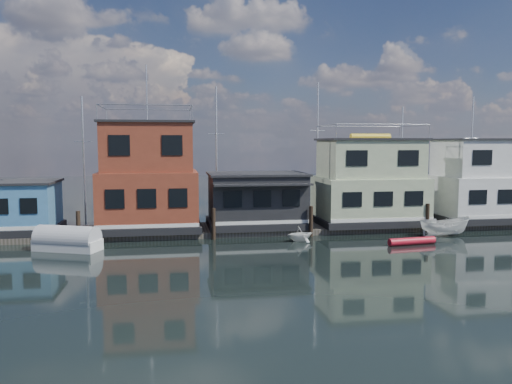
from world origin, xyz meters
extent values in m
plane|color=black|center=(0.00, 0.00, 0.00)|extent=(160.00, 160.00, 0.00)
cube|color=#595147|center=(0.00, 12.00, 0.20)|extent=(48.00, 5.00, 0.40)
cube|color=black|center=(-18.00, 12.00, 0.65)|extent=(6.40, 4.90, 0.50)
cube|color=teal|center=(-18.00, 12.00, 2.40)|extent=(6.00, 4.50, 3.00)
cube|color=black|center=(-18.00, 12.00, 3.98)|extent=(6.30, 4.80, 0.16)
cube|color=black|center=(-8.50, 12.00, 0.65)|extent=(7.40, 5.90, 0.50)
cube|color=brown|center=(-8.50, 12.00, 2.77)|extent=(7.00, 5.50, 3.74)
cube|color=brown|center=(-8.50, 12.00, 6.37)|extent=(6.30, 4.95, 3.46)
cube|color=black|center=(-8.50, 12.00, 8.18)|extent=(6.65, 5.23, 0.16)
cylinder|color=silver|center=(-8.50, 12.00, 10.26)|extent=(0.08, 0.08, 4.00)
cube|color=black|center=(-0.50, 12.00, 0.65)|extent=(7.40, 5.40, 0.50)
cube|color=black|center=(-0.50, 12.00, 2.60)|extent=(7.00, 5.00, 3.40)
cube|color=black|center=(-0.50, 12.00, 4.38)|extent=(7.30, 5.30, 0.16)
cube|color=black|center=(-0.50, 9.20, 3.79)|extent=(7.00, 1.20, 0.12)
cube|color=black|center=(8.50, 12.00, 0.65)|extent=(8.40, 5.90, 0.50)
cube|color=#ADBB91|center=(8.50, 12.00, 2.46)|extent=(8.00, 5.50, 3.12)
cube|color=#ADBB91|center=(8.50, 12.00, 5.46)|extent=(7.20, 4.95, 2.88)
cube|color=black|center=(8.50, 12.00, 6.98)|extent=(7.60, 5.23, 0.16)
cylinder|color=gold|center=(8.50, 12.00, 7.15)|extent=(3.20, 0.56, 0.56)
cube|color=black|center=(18.50, 12.00, 0.65)|extent=(8.40, 5.90, 0.50)
cube|color=silver|center=(18.50, 12.00, 2.46)|extent=(8.00, 5.50, 3.12)
cube|color=silver|center=(18.50, 12.00, 5.46)|extent=(7.20, 4.95, 2.88)
cube|color=black|center=(18.50, 12.00, 6.98)|extent=(7.60, 5.23, 0.16)
cylinder|color=#2D2116|center=(-13.00, 9.20, 1.10)|extent=(0.28, 0.28, 2.20)
cylinder|color=#2D2116|center=(-4.00, 9.20, 1.10)|extent=(0.28, 0.28, 2.20)
cylinder|color=#2D2116|center=(3.00, 9.20, 1.10)|extent=(0.28, 0.28, 2.20)
cylinder|color=#2D2116|center=(12.00, 9.20, 1.10)|extent=(0.28, 0.28, 2.20)
cylinder|color=silver|center=(-14.00, 18.00, 5.25)|extent=(0.16, 0.16, 10.50)
cylinder|color=silver|center=(-14.00, 18.00, 6.83)|extent=(1.40, 0.06, 0.06)
cylinder|color=silver|center=(-3.00, 18.00, 5.75)|extent=(0.16, 0.16, 11.50)
cylinder|color=silver|center=(-3.00, 18.00, 7.48)|extent=(1.40, 0.06, 0.06)
cylinder|color=silver|center=(6.00, 18.00, 6.00)|extent=(0.16, 0.16, 12.00)
cylinder|color=silver|center=(6.00, 18.00, 7.80)|extent=(1.40, 0.06, 0.06)
cylinder|color=silver|center=(14.00, 18.00, 5.00)|extent=(0.16, 0.16, 10.00)
cylinder|color=silver|center=(14.00, 18.00, 6.50)|extent=(1.40, 0.06, 0.06)
cylinder|color=silver|center=(21.00, 18.00, 5.50)|extent=(0.16, 0.16, 11.00)
cylinder|color=silver|center=(21.00, 18.00, 7.15)|extent=(1.40, 0.06, 0.06)
imported|color=white|center=(12.52, 7.67, 0.72)|extent=(3.81, 1.65, 1.44)
imported|color=silver|center=(1.79, 7.58, 0.53)|extent=(2.44, 2.26, 1.06)
cylinder|color=red|center=(8.77, 5.20, 0.25)|extent=(3.40, 0.91, 0.49)
cube|color=silver|center=(-13.32, 7.18, 0.34)|extent=(4.39, 2.99, 0.68)
cylinder|color=#B0B0B5|center=(-13.32, 7.18, 0.73)|extent=(4.24, 3.01, 1.66)
camera|label=1|loc=(-6.72, -25.07, 6.70)|focal=35.00mm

